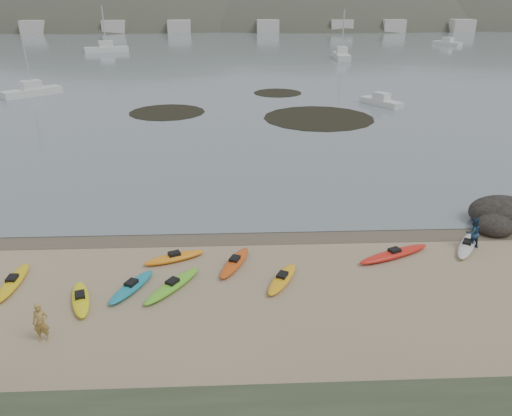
{
  "coord_description": "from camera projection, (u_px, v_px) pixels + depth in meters",
  "views": [
    {
      "loc": [
        -1.06,
        -24.27,
        12.03
      ],
      "look_at": [
        0.0,
        0.0,
        1.5
      ],
      "focal_mm": 35.0,
      "sensor_mm": 36.0,
      "label": 1
    }
  ],
  "objects": [
    {
      "name": "person_west",
      "position": [
        41.0,
        323.0,
        18.43
      ],
      "size": [
        0.62,
        0.44,
        1.61
      ],
      "primitive_type": "imported",
      "rotation": [
        0.0,
        0.0,
        0.1
      ],
      "color": "#B28F47",
      "rests_on": "ground"
    },
    {
      "name": "far_hills",
      "position": [
        328.0,
        64.0,
        212.79
      ],
      "size": [
        550.0,
        135.0,
        80.0
      ],
      "color": "#384235",
      "rests_on": "ground"
    },
    {
      "name": "kelp_mats",
      "position": [
        268.0,
        112.0,
        54.55
      ],
      "size": [
        25.87,
        22.98,
        0.04
      ],
      "color": "black",
      "rests_on": "water"
    },
    {
      "name": "ground",
      "position": [
        256.0,
        233.0,
        27.07
      ],
      "size": [
        600.0,
        600.0,
        0.0
      ],
      "primitive_type": "plane",
      "color": "tan",
      "rests_on": "ground"
    },
    {
      "name": "water",
      "position": [
        234.0,
        14.0,
        302.08
      ],
      "size": [
        1200.0,
        1200.0,
        0.0
      ],
      "primitive_type": "plane",
      "color": "slate",
      "rests_on": "ground"
    },
    {
      "name": "kayaks",
      "position": [
        230.0,
        271.0,
        23.11
      ],
      "size": [
        23.26,
        7.09,
        0.34
      ],
      "color": "#D24D12",
      "rests_on": "ground"
    },
    {
      "name": "moored_boats",
      "position": [
        247.0,
        56.0,
        96.87
      ],
      "size": [
        87.99,
        76.12,
        1.29
      ],
      "color": "silver",
      "rests_on": "ground"
    },
    {
      "name": "person_east",
      "position": [
        473.0,
        233.0,
        25.3
      ],
      "size": [
        0.9,
        0.77,
        1.64
      ],
      "primitive_type": "imported",
      "rotation": [
        0.0,
        0.0,
        3.34
      ],
      "color": "navy",
      "rests_on": "ground"
    },
    {
      "name": "wet_sand",
      "position": [
        256.0,
        236.0,
        26.79
      ],
      "size": [
        60.0,
        60.0,
        0.0
      ],
      "primitive_type": "plane",
      "color": "brown",
      "rests_on": "ground"
    },
    {
      "name": "far_town",
      "position": [
        255.0,
        26.0,
        159.44
      ],
      "size": [
        199.0,
        5.0,
        4.0
      ],
      "color": "beige",
      "rests_on": "ground"
    }
  ]
}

